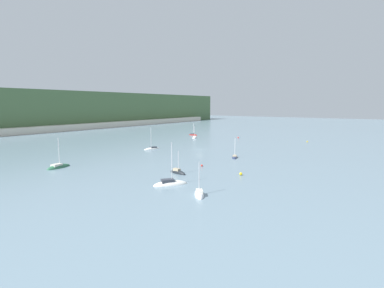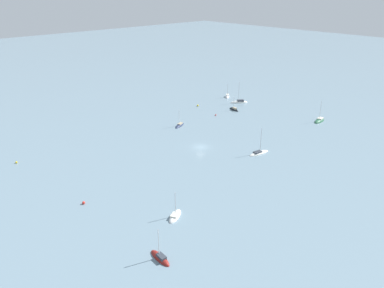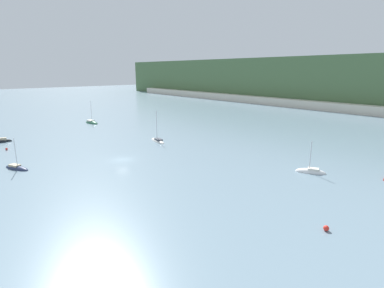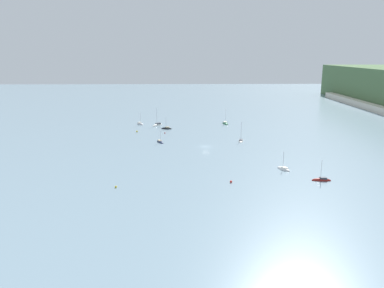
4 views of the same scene
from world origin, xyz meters
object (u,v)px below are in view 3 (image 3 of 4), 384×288
Objects in this scene: sailboat_2 at (17,168)px; sailboat_4 at (311,172)px; sailboat_3 at (1,142)px; sailboat_1 at (158,141)px; mooring_buoy_1 at (326,228)px; mooring_buoy_0 at (7,149)px; sailboat_5 at (92,123)px.

sailboat_4 is (37.82, 41.50, -0.01)m from sailboat_2.
sailboat_4 reaches higher than sailboat_3.
sailboat_3 is (-25.98, -32.32, 0.01)m from sailboat_1.
mooring_buoy_1 is at bearing 0.59° from sailboat_2.
mooring_buoy_0 is at bearing 73.52° from sailboat_1.
sailboat_3 reaches higher than mooring_buoy_0.
mooring_buoy_0 is at bearing -60.39° from sailboat_5.
sailboat_2 is at bearing 102.06° from sailboat_1.
sailboat_3 is at bearing 178.15° from mooring_buoy_0.
sailboat_4 is 12.56× the size of mooring_buoy_0.
sailboat_1 is 13.01× the size of mooring_buoy_1.
sailboat_1 is at bearing 68.17° from sailboat_2.
sailboat_1 reaches higher than sailboat_4.
sailboat_4 is 10.04× the size of mooring_buoy_1.
sailboat_1 is 40.19m from sailboat_4.
sailboat_4 is 68.43m from mooring_buoy_0.
sailboat_1 is 0.99× the size of sailboat_5.
sailboat_5 is (-40.61, 31.31, 0.01)m from sailboat_2.
sailboat_2 is 51.28m from sailboat_5.
sailboat_5 is at bearing 127.52° from mooring_buoy_0.
sailboat_3 is 0.72× the size of sailboat_5.
sailboat_2 is 17.43m from mooring_buoy_0.
mooring_buoy_1 reaches higher than mooring_buoy_0.
sailboat_5 is 13.16× the size of mooring_buoy_1.
sailboat_2 is 12.62× the size of mooring_buoy_0.
sailboat_1 is at bearing 64.19° from mooring_buoy_0.
sailboat_1 is 36.26m from mooring_buoy_0.
sailboat_3 is at bearing 60.53° from sailboat_1.
sailboat_5 is at bearing 174.97° from mooring_buoy_1.
sailboat_5 is at bearing 12.86° from sailboat_1.
sailboat_2 is 1.06× the size of sailboat_3.
sailboat_3 is 80.38m from mooring_buoy_1.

